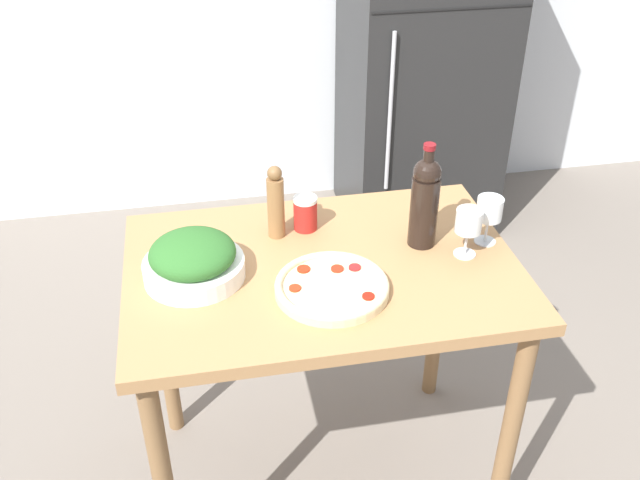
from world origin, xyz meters
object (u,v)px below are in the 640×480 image
Objects in this scene: homemade_pizza at (332,287)px; salt_canister at (305,213)px; wine_glass_near at (468,223)px; salad_bowl at (193,260)px; wine_bottle at (425,200)px; wine_glass_far at (489,211)px; refrigerator at (422,67)px; pepper_mill at (276,203)px.

salt_canister is (-0.01, 0.34, 0.04)m from homemade_pizza.
wine_glass_near reaches higher than salad_bowl.
wine_bottle is 1.04× the size of homemade_pizza.
wine_glass_near is 1.00× the size of wine_glass_far.
refrigerator is 1.73m from wine_bottle.
refrigerator is 2.07m from salad_bowl.
wine_glass_near is 1.37× the size of salt_canister.
wine_bottle is 0.37m from salt_canister.
homemade_pizza is (-0.51, -0.16, -0.09)m from wine_glass_far.
salt_canister is at bearing 155.67° from wine_bottle.
salad_bowl is (-0.88, -0.02, -0.05)m from wine_glass_far.
wine_glass_near is at bearing -2.66° from salad_bowl.
homemade_pizza is (-0.42, -0.10, -0.09)m from wine_glass_near.
wine_bottle is 2.18× the size of wine_glass_near.
wine_glass_far is (-0.34, -1.66, 0.16)m from refrigerator.
wine_glass_near is at bearing -147.76° from wine_glass_far.
salad_bowl is (-0.79, 0.04, -0.05)m from wine_glass_near.
pepper_mill is (-0.62, 0.16, 0.01)m from wine_glass_far.
salad_bowl is at bearing 158.90° from homemade_pizza.
wine_glass_far is at bearing 32.24° from wine_glass_near.
salad_bowl is at bearing -146.05° from pepper_mill.
pepper_mill reaches higher than salad_bowl.
salad_bowl is 0.40m from homemade_pizza.
wine_glass_near is 0.50m from salt_canister.
homemade_pizza is at bearing -21.10° from salad_bowl.
salt_canister is at bearing 29.17° from salad_bowl.
homemade_pizza is (-0.32, -0.19, -0.13)m from wine_bottle.
wine_glass_far reaches higher than homemade_pizza.
pepper_mill reaches higher than wine_glass_near.
homemade_pizza is at bearing -166.09° from wine_glass_near.
wine_bottle is 2.99× the size of salt_canister.
wine_glass_far is 0.64× the size of pepper_mill.
pepper_mill is (-0.42, 0.13, -0.04)m from wine_bottle.
salt_canister is (0.35, 0.20, -0.00)m from salad_bowl.
salt_canister is at bearing -120.11° from refrigerator.
refrigerator reaches higher than wine_glass_far.
wine_glass_far is (0.19, -0.03, -0.04)m from wine_bottle.
wine_glass_near is at bearing -21.60° from pepper_mill.
homemade_pizza is at bearing -149.09° from wine_bottle.
refrigerator is at bearing 59.89° from salt_canister.
wine_glass_near is at bearing -37.84° from wine_bottle.
pepper_mill is 2.15× the size of salt_canister.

